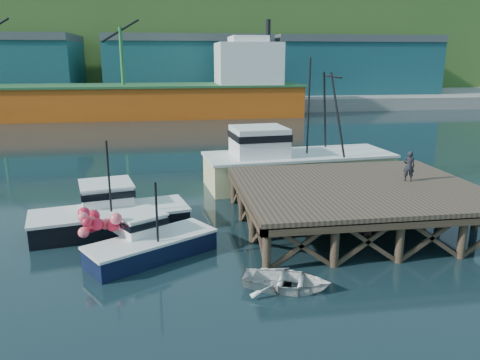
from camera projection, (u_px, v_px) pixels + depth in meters
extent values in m
plane|color=black|center=(251.00, 230.00, 23.49)|extent=(300.00, 300.00, 0.00)
cube|color=brown|center=(357.00, 187.00, 23.79)|extent=(12.00, 10.00, 0.25)
cube|color=#473828|center=(403.00, 224.00, 19.22)|extent=(12.00, 0.30, 0.35)
cylinder|color=#473828|center=(267.00, 253.00, 18.76)|extent=(0.36, 0.36, 2.60)
cylinder|color=#473828|center=(234.00, 190.00, 27.75)|extent=(0.36, 0.36, 2.60)
cylinder|color=#473828|center=(413.00, 182.00, 29.43)|extent=(0.36, 0.36, 2.60)
cube|color=gray|center=(188.00, 97.00, 90.15)|extent=(160.00, 40.00, 2.00)
cube|color=#1A5457|center=(188.00, 68.00, 83.97)|extent=(28.00, 16.00, 9.00)
cube|color=#1A5457|center=(347.00, 68.00, 88.41)|extent=(30.00, 16.00, 9.00)
cube|color=#CC5313|center=(110.00, 102.00, 67.04)|extent=(55.00, 9.50, 4.40)
cube|color=#26592D|center=(109.00, 86.00, 66.46)|extent=(55.50, 10.00, 0.30)
cube|color=silver|center=(248.00, 64.00, 68.65)|extent=(9.00, 9.00, 6.00)
cube|color=silver|center=(248.00, 40.00, 67.81)|extent=(5.00, 7.00, 1.20)
cylinder|color=black|center=(268.00, 28.00, 67.83)|extent=(0.70, 0.70, 2.50)
cube|color=#2D511E|center=(181.00, 47.00, 116.29)|extent=(220.00, 50.00, 22.00)
cube|color=#0E1533|center=(152.00, 249.00, 20.12)|extent=(5.72, 4.53, 0.85)
cube|color=silver|center=(152.00, 239.00, 20.01)|extent=(5.83, 4.62, 0.11)
cube|color=silver|center=(140.00, 224.00, 20.64)|extent=(2.45, 2.45, 0.85)
cube|color=black|center=(140.00, 220.00, 20.59)|extent=(2.59, 2.59, 0.28)
cylinder|color=black|center=(157.00, 213.00, 19.27)|extent=(0.10, 0.10, 2.65)
cube|color=black|center=(111.00, 221.00, 23.24)|extent=(7.84, 4.26, 1.03)
cube|color=silver|center=(110.00, 211.00, 23.11)|extent=(8.00, 4.35, 0.14)
cube|color=silver|center=(107.00, 194.00, 24.19)|extent=(2.94, 2.94, 1.03)
cube|color=black|center=(106.00, 190.00, 24.13)|extent=(3.10, 3.10, 0.34)
cylinder|color=black|center=(109.00, 179.00, 21.98)|extent=(0.10, 0.10, 3.66)
sphere|color=#FF5D6D|center=(95.00, 230.00, 19.96)|extent=(0.48, 0.48, 0.48)
sphere|color=#FF5D6D|center=(119.00, 222.00, 20.27)|extent=(0.48, 0.48, 0.48)
sphere|color=red|center=(107.00, 222.00, 19.60)|extent=(0.48, 0.48, 0.48)
cube|color=beige|center=(298.00, 170.00, 31.68)|extent=(12.66, 5.34, 2.02)
cube|color=silver|center=(299.00, 155.00, 31.41)|extent=(12.90, 5.58, 0.17)
cube|color=silver|center=(258.00, 142.00, 30.76)|extent=(3.63, 3.42, 2.02)
cube|color=black|center=(258.00, 135.00, 30.65)|extent=(3.75, 3.55, 0.45)
cylinder|color=black|center=(308.00, 110.00, 30.74)|extent=(0.12, 0.12, 6.73)
imported|color=silver|center=(286.00, 280.00, 17.42)|extent=(3.95, 3.42, 0.69)
imported|color=black|center=(409.00, 166.00, 24.30)|extent=(0.68, 0.57, 1.60)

